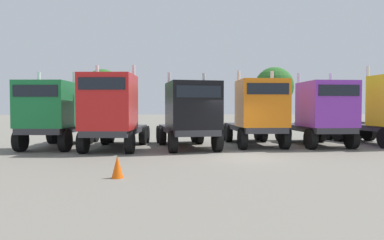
{
  "coord_description": "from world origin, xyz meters",
  "views": [
    {
      "loc": [
        -3.78,
        -14.41,
        2.13
      ],
      "look_at": [
        -1.7,
        4.71,
        1.46
      ],
      "focal_mm": 31.92,
      "sensor_mm": 36.0,
      "label": 1
    }
  ],
  "objects_px": {
    "traffic_cone_near": "(117,167)",
    "semi_truck_red": "(112,112)",
    "semi_truck_purple": "(321,113)",
    "semi_truck_black": "(190,114)",
    "semi_truck_green": "(53,114)",
    "semi_truck_orange": "(258,113)"
  },
  "relations": [
    {
      "from": "traffic_cone_near",
      "to": "semi_truck_red",
      "type": "bearing_deg",
      "value": 98.13
    },
    {
      "from": "semi_truck_purple",
      "to": "traffic_cone_near",
      "type": "bearing_deg",
      "value": -52.65
    },
    {
      "from": "semi_truck_purple",
      "to": "semi_truck_green",
      "type": "bearing_deg",
      "value": -90.8
    },
    {
      "from": "semi_truck_green",
      "to": "semi_truck_black",
      "type": "distance_m",
      "value": 7.18
    },
    {
      "from": "traffic_cone_near",
      "to": "semi_truck_black",
      "type": "bearing_deg",
      "value": 67.08
    },
    {
      "from": "semi_truck_green",
      "to": "semi_truck_purple",
      "type": "height_order",
      "value": "semi_truck_purple"
    },
    {
      "from": "semi_truck_purple",
      "to": "traffic_cone_near",
      "type": "xyz_separation_m",
      "value": [
        -10.25,
        -7.41,
        -1.53
      ]
    },
    {
      "from": "semi_truck_green",
      "to": "semi_truck_orange",
      "type": "height_order",
      "value": "semi_truck_orange"
    },
    {
      "from": "semi_truck_purple",
      "to": "semi_truck_red",
      "type": "bearing_deg",
      "value": -85.93
    },
    {
      "from": "semi_truck_red",
      "to": "semi_truck_orange",
      "type": "xyz_separation_m",
      "value": [
        7.72,
        0.78,
        -0.08
      ]
    },
    {
      "from": "semi_truck_green",
      "to": "traffic_cone_near",
      "type": "xyz_separation_m",
      "value": [
        4.17,
        -7.99,
        -1.46
      ]
    },
    {
      "from": "semi_truck_red",
      "to": "semi_truck_black",
      "type": "height_order",
      "value": "semi_truck_red"
    },
    {
      "from": "semi_truck_red",
      "to": "traffic_cone_near",
      "type": "height_order",
      "value": "semi_truck_red"
    },
    {
      "from": "traffic_cone_near",
      "to": "semi_truck_green",
      "type": "bearing_deg",
      "value": 117.59
    },
    {
      "from": "traffic_cone_near",
      "to": "semi_truck_orange",
      "type": "bearing_deg",
      "value": 48.78
    },
    {
      "from": "semi_truck_purple",
      "to": "semi_truck_black",
      "type": "bearing_deg",
      "value": -84.85
    },
    {
      "from": "semi_truck_black",
      "to": "traffic_cone_near",
      "type": "xyz_separation_m",
      "value": [
        -2.94,
        -6.94,
        -1.47
      ]
    },
    {
      "from": "semi_truck_red",
      "to": "semi_truck_orange",
      "type": "relative_size",
      "value": 1.02
    },
    {
      "from": "semi_truck_green",
      "to": "semi_truck_black",
      "type": "bearing_deg",
      "value": 88.21
    },
    {
      "from": "semi_truck_black",
      "to": "semi_truck_red",
      "type": "bearing_deg",
      "value": -95.89
    },
    {
      "from": "semi_truck_orange",
      "to": "semi_truck_purple",
      "type": "distance_m",
      "value": 3.53
    },
    {
      "from": "semi_truck_red",
      "to": "semi_truck_purple",
      "type": "distance_m",
      "value": 11.25
    }
  ]
}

